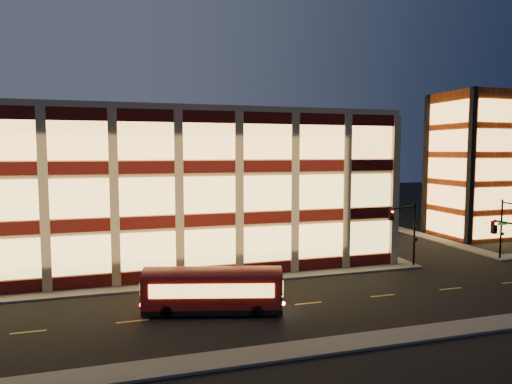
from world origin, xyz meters
name	(u,v)px	position (x,y,z in m)	size (l,w,h in m)	color
ground	(157,291)	(0.00, 0.00, 0.00)	(200.00, 200.00, 0.00)	black
sidewalk_office_south	(117,290)	(-3.00, 1.00, 0.07)	(54.00, 2.00, 0.15)	#514F4C
sidewalk_office_east	(332,235)	(23.00, 17.00, 0.07)	(2.00, 30.00, 0.15)	#514F4C
sidewalk_tower_west	(406,231)	(34.00, 17.00, 0.07)	(2.00, 30.00, 0.15)	#514F4C
sidewalk_near	(178,366)	(0.00, -13.00, 0.07)	(100.00, 2.00, 0.15)	#514F4C
office_building	(117,183)	(-2.91, 16.91, 7.25)	(50.45, 30.45, 14.50)	tan
stair_tower	(474,165)	(39.95, 11.95, 8.99)	(8.60, 8.60, 18.00)	#8C3814
traffic_signal_far	(406,224)	(22.21, 0.24, 4.11)	(3.79, 1.87, 6.00)	black
trolley_bus	(213,287)	(3.19, -5.87, 1.71)	(9.39, 4.55, 3.09)	maroon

